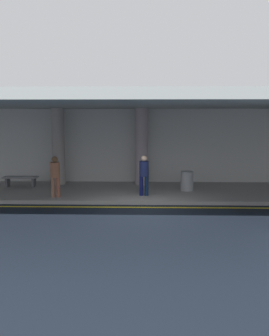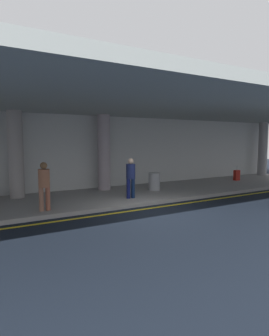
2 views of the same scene
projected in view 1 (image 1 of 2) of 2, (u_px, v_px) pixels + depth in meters
name	position (u px, v px, depth m)	size (l,w,h in m)	color
ground_plane	(141.00, 212.00, 12.84)	(60.00, 60.00, 0.00)	black
sidewalk	(141.00, 192.00, 15.90)	(26.00, 4.20, 0.15)	gray
lane_stripe_yellow	(141.00, 207.00, 13.46)	(26.00, 0.14, 0.01)	yellow
support_column_far_left	(58.00, 147.00, 17.11)	(0.61, 0.61, 3.65)	gray
support_column_left_mid	(141.00, 147.00, 17.02)	(0.61, 0.61, 3.65)	gray
ceiling_overhang	(141.00, 104.00, 14.86)	(28.00, 13.20, 0.30)	gray
terminal_back_wall	(142.00, 147.00, 17.87)	(26.00, 0.30, 3.80)	#B7B8B6
traveler_with_luggage	(55.00, 174.00, 14.38)	(0.38, 0.38, 1.68)	#865B48
person_waiting_for_ride	(144.00, 173.00, 14.68)	(0.38, 0.38, 1.68)	#0E154E
bench_metal	(21.00, 179.00, 16.65)	(1.60, 0.50, 0.48)	slate
trash_bin_steel	(187.00, 181.00, 15.81)	(0.56, 0.56, 0.85)	gray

